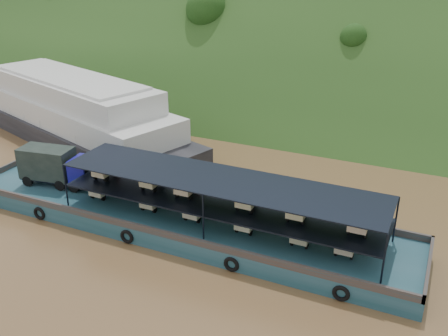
% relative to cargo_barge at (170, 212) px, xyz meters
% --- Properties ---
extents(ground, '(160.00, 160.00, 0.00)m').
position_rel_cargo_barge_xyz_m(ground, '(4.29, 1.70, -1.08)').
color(ground, brown).
rests_on(ground, ground).
extents(hillside, '(140.00, 39.60, 39.60)m').
position_rel_cargo_barge_xyz_m(hillside, '(4.29, 37.70, -1.08)').
color(hillside, '#1E3A15').
rests_on(hillside, ground).
extents(cargo_barge, '(35.00, 7.18, 4.54)m').
position_rel_cargo_barge_xyz_m(cargo_barge, '(0.00, 0.00, 0.00)').
color(cargo_barge, '#133C44').
rests_on(cargo_barge, ground).
extents(passenger_ferry, '(35.01, 18.81, 6.90)m').
position_rel_cargo_barge_xyz_m(passenger_ferry, '(-19.17, 12.14, 1.91)').
color(passenger_ferry, black).
rests_on(passenger_ferry, ground).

